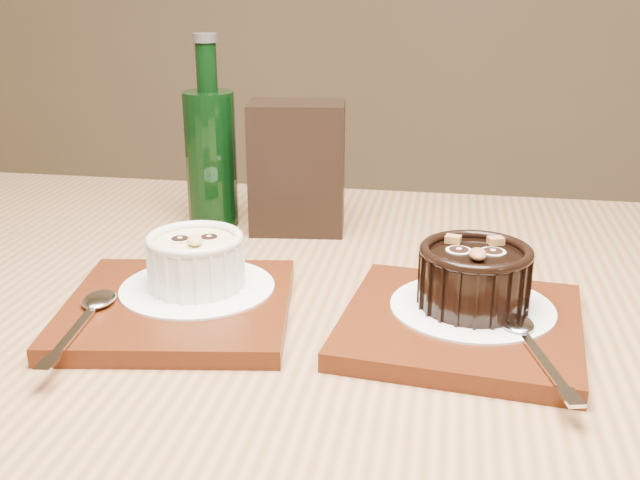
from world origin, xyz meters
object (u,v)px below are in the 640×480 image
(tray_left, at_px, (179,307))
(ramekin_dark, at_px, (475,274))
(green_bottle, at_px, (211,154))
(table, at_px, (293,415))
(ramekin_white, at_px, (196,258))
(tray_right, at_px, (461,325))
(condiment_stand, at_px, (297,168))

(tray_left, relative_size, ramekin_dark, 2.04)
(ramekin_dark, relative_size, green_bottle, 0.42)
(table, relative_size, ramekin_white, 15.01)
(table, distance_m, tray_right, 0.17)
(ramekin_white, height_order, ramekin_dark, ramekin_dark)
(table, xyz_separation_m, condiment_stand, (-0.04, 0.22, 0.16))
(table, distance_m, ramekin_dark, 0.20)
(ramekin_white, relative_size, tray_right, 0.45)
(green_bottle, bearing_deg, tray_left, -80.32)
(table, height_order, green_bottle, green_bottle)
(ramekin_dark, relative_size, condiment_stand, 0.63)
(ramekin_white, height_order, tray_right, ramekin_white)
(ramekin_white, height_order, green_bottle, green_bottle)
(table, xyz_separation_m, tray_left, (-0.09, -0.01, 0.10))
(ramekin_dark, height_order, condiment_stand, condiment_stand)
(tray_right, bearing_deg, green_bottle, 138.89)
(green_bottle, bearing_deg, ramekin_white, -76.97)
(table, bearing_deg, condiment_stand, 99.17)
(tray_right, height_order, condiment_stand, condiment_stand)
(tray_right, bearing_deg, tray_left, -179.26)
(ramekin_dark, bearing_deg, tray_right, -119.98)
(ramekin_dark, bearing_deg, green_bottle, 139.48)
(ramekin_dark, height_order, green_bottle, green_bottle)
(tray_right, bearing_deg, ramekin_white, 174.53)
(ramekin_dark, bearing_deg, condiment_stand, 128.14)
(tray_left, height_order, condiment_stand, condiment_stand)
(table, relative_size, green_bottle, 5.84)
(tray_left, relative_size, ramekin_white, 2.22)
(table, xyz_separation_m, tray_right, (0.14, -0.00, 0.10))
(tray_right, bearing_deg, table, 178.26)
(tray_left, xyz_separation_m, tray_right, (0.23, 0.00, 0.00))
(ramekin_white, distance_m, condiment_stand, 0.21)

